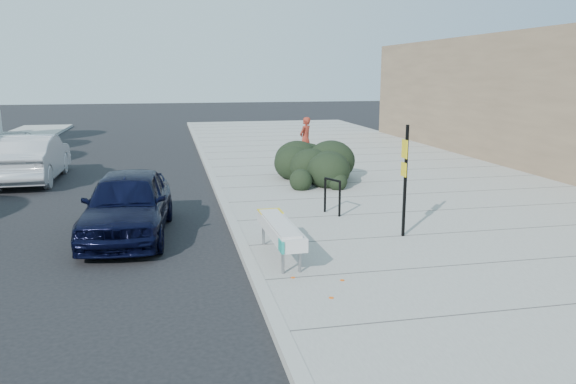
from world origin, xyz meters
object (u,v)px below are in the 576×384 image
sedan_navy (128,204)px  pedestrian (305,139)px  bench (280,230)px  sign_post (405,174)px  wagon_silver (32,158)px  bike_rack (332,193)px  suv_silver (13,148)px

sedan_navy → pedestrian: bearing=59.8°
bench → sign_post: size_ratio=0.97×
bench → sedan_navy: (-2.98, 2.64, 0.05)m
sign_post → wagon_silver: bearing=136.8°
bike_rack → sign_post: sign_post is taller
bike_rack → suv_silver: size_ratio=0.18×
bike_rack → suv_silver: (-10.03, 10.71, 0.00)m
sedan_navy → pedestrian: (6.39, 9.32, 0.27)m
bike_rack → sedan_navy: size_ratio=0.21×
pedestrian → bench: bearing=32.1°
bike_rack → wagon_silver: wagon_silver is taller
suv_silver → pedestrian: size_ratio=2.89×
wagon_silver → pedestrian: pedestrian is taller
bench → bike_rack: bearing=55.9°
suv_silver → pedestrian: (11.51, -1.79, 0.32)m
sedan_navy → pedestrian: pedestrian is taller
bench → bike_rack: 3.60m
sign_post → pedestrian: (0.52, 11.09, -0.51)m
suv_silver → bench: bearing=119.6°
sign_post → wagon_silver: 13.29m
bench → sign_post: bearing=15.1°
sign_post → sedan_navy: (-5.86, 1.77, -0.78)m
bike_rack → sedan_navy: sedan_navy is taller
sedan_navy → wagon_silver: wagon_silver is taller
bench → sign_post: 3.13m
sedan_navy → suv_silver: (-5.12, 11.11, -0.05)m
bike_rack → pedestrian: (1.48, 8.92, 0.32)m
wagon_silver → sign_post: bearing=135.6°
sedan_navy → wagon_silver: 8.33m
bench → pedestrian: pedestrian is taller
sedan_navy → sign_post: bearing=-12.6°
bike_rack → suv_silver: 14.68m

